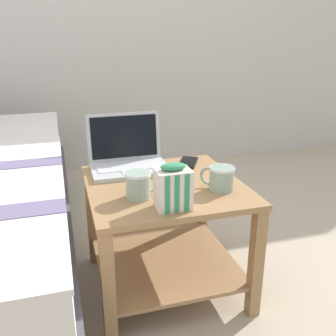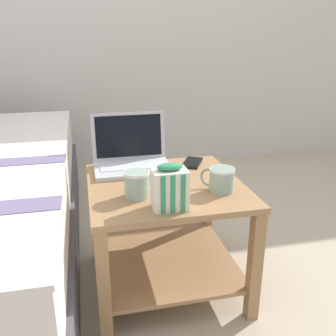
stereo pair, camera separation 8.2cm
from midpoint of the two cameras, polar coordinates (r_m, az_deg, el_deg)
The scene contains 8 objects.
ground_plane at distance 1.70m, azimuth 1.09°, elevation -17.19°, with size 8.00×8.00×0.00m, color tan.
back_wall at distance 2.97m, azimuth -7.08°, elevation 23.99°, with size 8.00×0.05×2.50m.
bedside_table at distance 1.54m, azimuth 1.16°, elevation -8.09°, with size 0.60×0.59×0.47m.
laptop at distance 1.63m, azimuth -4.14°, elevation 1.61°, with size 0.33×0.25×0.23m.
mug_front_left at distance 1.40m, azimuth 9.73°, elevation -1.58°, with size 0.12×0.11×0.09m.
mug_front_right at distance 1.33m, azimuth -2.88°, elevation -2.31°, with size 0.13×0.09×0.10m.
snack_bag at distance 1.24m, azimuth 2.18°, elevation -3.06°, with size 0.12×0.09×0.16m.
cell_phone at distance 1.70m, azimuth 5.10°, elevation 0.82°, with size 0.13×0.16×0.01m.
Camera 2 is at (-0.30, -1.33, 1.02)m, focal length 40.00 mm.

